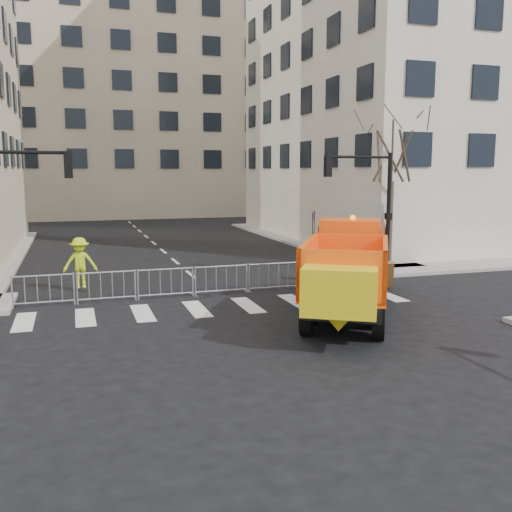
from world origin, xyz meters
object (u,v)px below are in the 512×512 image
object	(u,v)px
cop_a	(352,267)
plow_truck	(348,268)
cop_c	(339,266)
cop_b	(326,269)
worker	(80,263)
newspaper_box	(323,265)

from	to	relation	value
cop_a	plow_truck	bearing A→B (deg)	45.22
cop_a	cop_c	xyz separation A→B (m)	(-0.59, 0.00, 0.06)
cop_a	cop_b	world-z (taller)	cop_b
cop_c	plow_truck	bearing A→B (deg)	38.77
plow_truck	cop_c	world-z (taller)	plow_truck
cop_a	cop_b	size ratio (longest dim) A/B	0.93
plow_truck	cop_a	xyz separation A→B (m)	(2.29, 4.10, -0.73)
cop_b	worker	size ratio (longest dim) A/B	0.94
cop_b	worker	bearing A→B (deg)	-10.76
plow_truck	newspaper_box	xyz separation A→B (m)	(1.78, 5.70, -0.88)
cop_b	newspaper_box	size ratio (longest dim) A/B	1.66
plow_truck	cop_b	distance (m)	3.92
plow_truck	cop_b	world-z (taller)	plow_truck
plow_truck	newspaper_box	size ratio (longest dim) A/B	8.30
cop_a	newspaper_box	world-z (taller)	cop_a
plow_truck	cop_c	distance (m)	4.49
cop_a	cop_c	bearing A→B (deg)	-15.62
worker	cop_c	bearing A→B (deg)	-15.29
plow_truck	newspaper_box	bearing A→B (deg)	13.14
cop_c	newspaper_box	world-z (taller)	cop_c
cop_a	cop_c	world-z (taller)	cop_c
plow_truck	cop_c	xyz separation A→B (m)	(1.70, 4.10, -0.68)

